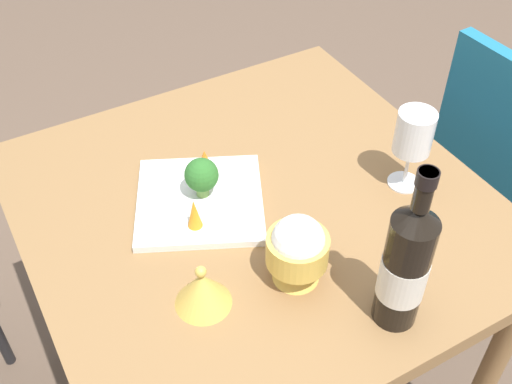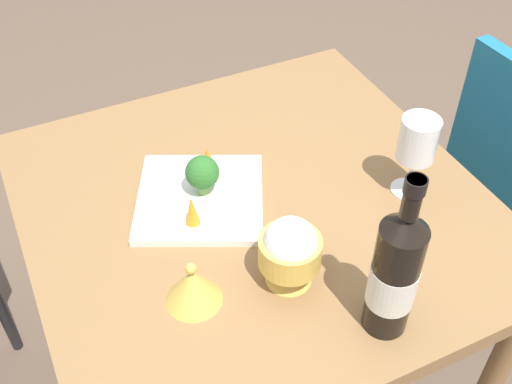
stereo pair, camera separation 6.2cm
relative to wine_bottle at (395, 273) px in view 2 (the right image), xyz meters
The scene contains 9 objects.
dining_table 0.42m from the wine_bottle, 11.30° to the left, with size 0.90×0.90×0.74m.
wine_bottle is the anchor object (origin of this frame).
wine_glass 0.34m from the wine_bottle, 41.97° to the right, with size 0.08×0.08×0.18m.
rice_bowl 0.19m from the wine_bottle, 33.88° to the left, with size 0.11×0.11×0.14m.
rice_bowl_lid 0.34m from the wine_bottle, 56.25° to the left, with size 0.10×0.10×0.09m.
serving_plate 0.46m from the wine_bottle, 22.70° to the left, with size 0.33×0.33×0.02m.
broccoli_floret 0.45m from the wine_bottle, 21.09° to the left, with size 0.07×0.07×0.09m.
carrot_garnish_left 0.41m from the wine_bottle, 31.61° to the left, with size 0.03×0.03×0.07m.
carrot_garnish_right 0.49m from the wine_bottle, 14.84° to the left, with size 0.04×0.04×0.06m.
Camera 2 is at (-0.82, 0.39, 1.63)m, focal length 44.17 mm.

